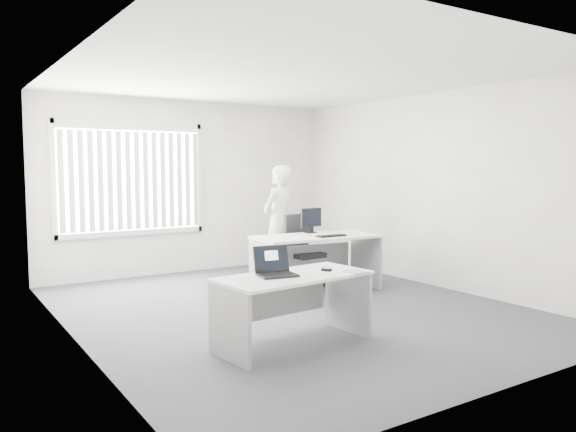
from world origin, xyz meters
TOP-DOWN VIEW (x-y plane):
  - ground at (0.00, 0.00)m, footprint 6.00×6.00m
  - wall_back at (0.00, 3.00)m, footprint 5.00×0.02m
  - wall_front at (0.00, -3.00)m, footprint 5.00×0.02m
  - wall_left at (-2.50, 0.00)m, footprint 0.02×6.00m
  - wall_right at (2.50, 0.00)m, footprint 0.02×6.00m
  - ceiling at (0.00, 0.00)m, footprint 5.00×6.00m
  - window at (-1.00, 2.96)m, footprint 2.32×0.06m
  - blinds at (-1.00, 2.90)m, footprint 2.20×0.10m
  - desk_near at (-0.75, -1.19)m, footprint 1.58×0.85m
  - desk_far at (0.83, 0.62)m, footprint 1.79×0.98m
  - office_chair at (0.92, 1.07)m, footprint 0.64×0.64m
  - person at (0.98, 1.84)m, footprint 0.76×0.64m
  - laptop at (-0.92, -1.17)m, footprint 0.40×0.37m
  - paper_sheet at (-0.41, -1.21)m, footprint 0.27×0.20m
  - mouse at (-0.36, -1.20)m, footprint 0.09×0.11m
  - booklet at (-0.14, -1.40)m, footprint 0.17×0.23m
  - keyboard at (0.93, 0.40)m, footprint 0.43×0.16m
  - monitor at (0.94, 0.89)m, footprint 0.36×0.13m

SIDE VIEW (x-z plane):
  - ground at x=0.00m, z-range 0.00..0.00m
  - office_chair at x=0.92m, z-range -0.20..0.84m
  - desk_near at x=-0.75m, z-range 0.15..0.85m
  - desk_far at x=0.83m, z-range 0.17..0.96m
  - paper_sheet at x=-0.41m, z-range 0.69..0.69m
  - booklet at x=-0.14m, z-range 0.69..0.70m
  - mouse at x=-0.36m, z-range 0.69..0.73m
  - keyboard at x=0.93m, z-range 0.78..0.80m
  - laptop at x=-0.92m, z-range 0.69..0.97m
  - person at x=0.98m, z-range 0.00..1.76m
  - monitor at x=0.94m, z-range 0.78..1.14m
  - wall_back at x=0.00m, z-range 0.00..2.80m
  - wall_front at x=0.00m, z-range 0.00..2.80m
  - wall_left at x=-2.50m, z-range 0.00..2.80m
  - wall_right at x=2.50m, z-range 0.00..2.80m
  - blinds at x=-1.00m, z-range 0.77..2.27m
  - window at x=-1.00m, z-range 0.67..2.43m
  - ceiling at x=0.00m, z-range 2.79..2.81m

